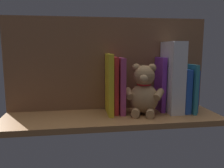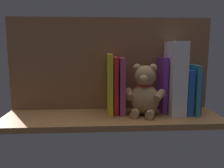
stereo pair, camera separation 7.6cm
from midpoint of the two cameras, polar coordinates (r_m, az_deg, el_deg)
The scene contains 11 objects.
ground_plane at distance 91.86cm, azimuth 2.40°, elevation -8.59°, with size 86.92×25.93×2.20cm, color #9E6B3D.
shelf_back_panel at distance 98.48cm, azimuth 1.86°, elevation 5.05°, with size 86.92×1.50×39.75cm, color brown.
book_0 at distance 102.38cm, azimuth 22.27°, elevation -1.69°, with size 1.41×12.13×17.71cm, color blue.
book_1 at distance 100.06cm, azimuth 21.66°, elevation -1.16°, with size 1.41×14.99×20.19cm, color teal.
book_2 at distance 99.74cm, azimuth 20.16°, elevation -1.68°, with size 2.56×13.77×18.23cm, color blue.
dictionary_thick_white at distance 96.72cm, azimuth 17.85°, elevation 1.49°, with size 5.84×14.39×29.48cm, color white.
book_3 at distance 97.80cm, azimuth 14.88°, elevation -0.22°, with size 1.85×10.05×22.98cm, color purple.
teddy_bear at distance 91.86cm, azimuth 10.64°, elevation -2.18°, with size 15.89×15.64×20.65cm.
book_4 at distance 92.88cm, azimuth 4.80°, elevation -0.43°, with size 2.17×12.00×22.94cm, color #B23F72.
book_5 at distance 93.01cm, azimuth 3.24°, elevation -0.29°, with size 1.72×11.02×23.31cm, color red.
book_6 at distance 91.53cm, azimuth 1.84°, elevation -0.04°, with size 1.95×13.33×24.54cm, color yellow.
Camera 2 is at (5.16, 87.51, 26.61)cm, focal length 35.96 mm.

